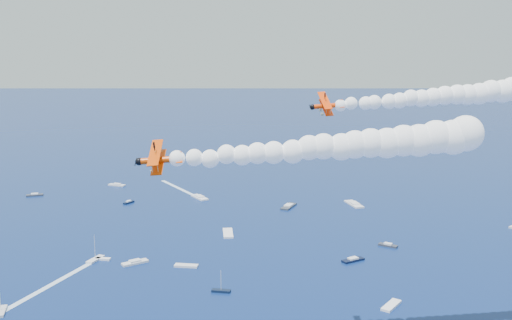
# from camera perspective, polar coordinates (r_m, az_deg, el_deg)

# --- Properties ---
(biplane_lead) EXTENTS (9.13, 10.92, 8.17)m
(biplane_lead) POSITION_cam_1_polar(r_m,az_deg,el_deg) (131.00, 6.82, 5.17)
(biplane_lead) COLOR #FA3B05
(biplane_trail) EXTENTS (9.14, 10.95, 8.23)m
(biplane_trail) POSITION_cam_1_polar(r_m,az_deg,el_deg) (97.27, -9.17, -0.01)
(biplane_trail) COLOR #E24204
(smoke_trail_lead) EXTENTS (53.79, 26.56, 9.83)m
(smoke_trail_lead) POSITION_cam_1_polar(r_m,az_deg,el_deg) (138.61, 17.65, 5.87)
(smoke_trail_lead) COLOR white
(smoke_trail_trail) EXTENTS (53.49, 20.71, 9.83)m
(smoke_trail_trail) POSITION_cam_1_polar(r_m,az_deg,el_deg) (96.87, 6.46, 1.21)
(smoke_trail_trail) COLOR white
(spectator_boats) EXTENTS (243.56, 171.29, 0.70)m
(spectator_boats) POSITION_cam_1_polar(r_m,az_deg,el_deg) (215.50, 1.10, -8.25)
(spectator_boats) COLOR white
(spectator_boats) RESTS_ON ground
(boat_wakes) EXTENTS (36.31, 193.28, 0.04)m
(boat_wakes) POSITION_cam_1_polar(r_m,az_deg,el_deg) (217.40, -15.30, -8.56)
(boat_wakes) COLOR white
(boat_wakes) RESTS_ON ground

